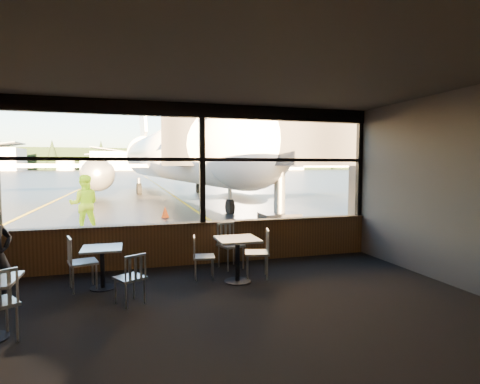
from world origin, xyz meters
name	(u,v)px	position (x,y,z in m)	size (l,w,h in m)	color
ground_plane	(134,172)	(0.00, 120.00, 0.00)	(520.00, 520.00, 0.00)	black
carpet_floor	(242,314)	(0.00, -3.00, 0.01)	(8.00, 6.00, 0.01)	black
ceiling	(242,69)	(0.00, -3.00, 3.50)	(8.00, 6.00, 0.04)	#38332D
wall_right	(464,190)	(4.00, -3.00, 1.75)	(0.04, 6.00, 3.50)	#504740
wall_back	(374,229)	(0.00, -6.00, 1.75)	(8.00, 0.04, 3.50)	#504740
window_sill	(203,243)	(0.00, 0.00, 0.45)	(8.00, 0.28, 0.90)	#553419
window_header	(202,111)	(0.00, 0.00, 3.35)	(8.00, 0.18, 0.30)	black
mullion_centre	(202,164)	(0.00, 0.00, 2.20)	(0.12, 0.12, 2.60)	black
mullion_right	(359,164)	(3.95, 0.00, 2.20)	(0.12, 0.12, 2.60)	black
window_transom	(202,160)	(0.00, 0.00, 2.30)	(8.00, 0.10, 0.08)	black
airliner	(172,119)	(1.62, 20.65, 5.69)	(31.05, 37.26, 11.38)	white
jet_bridge	(268,160)	(3.60, 5.50, 2.37)	(8.90, 10.87, 4.75)	#2D2D30
cafe_table_near	(237,260)	(0.36, -1.52, 0.41)	(0.75, 0.75, 0.83)	#AAA49C
cafe_table_mid	(102,268)	(-2.01, -1.20, 0.37)	(0.67, 0.67, 0.74)	#A59F98
chair_near_e	(257,253)	(0.80, -1.35, 0.48)	(0.52, 0.52, 0.95)	#B9B4A7
chair_near_w	(204,257)	(-0.19, -1.13, 0.42)	(0.46, 0.46, 0.84)	#B9B4A7
chair_near_n	(231,246)	(0.49, -0.58, 0.48)	(0.53, 0.53, 0.97)	beige
chair_mid_s	(130,278)	(-1.55, -2.11, 0.41)	(0.45, 0.45, 0.82)	#B5B0A3
chair_mid_w	(83,263)	(-2.33, -1.17, 0.48)	(0.52, 0.52, 0.96)	#B8B2A6
ground_crew	(84,204)	(-2.94, 4.77, 0.94)	(0.91, 0.71, 1.88)	#BFF219
cone_nose	(165,212)	(-0.12, 7.78, 0.23)	(0.34, 0.34, 0.47)	orange
cone_wing	(80,193)	(-4.86, 20.28, 0.26)	(0.37, 0.37, 0.51)	#F45F07
terminal_annex	(466,142)	(10.00, 2.50, 3.00)	(5.00, 7.00, 6.00)	gray
hangar_mid	(132,160)	(0.00, 185.00, 5.00)	(38.00, 15.00, 10.00)	silver
hangar_right	(252,159)	(60.00, 178.00, 6.00)	(50.00, 20.00, 12.00)	silver
fuel_tank_a	(65,164)	(-30.00, 182.00, 3.00)	(8.00, 8.00, 6.00)	silver
fuel_tank_b	(89,164)	(-20.00, 182.00, 3.00)	(8.00, 8.00, 6.00)	silver
fuel_tank_c	(111,164)	(-10.00, 182.00, 3.00)	(8.00, 8.00, 6.00)	silver
treeline	(132,159)	(0.00, 210.00, 6.00)	(360.00, 3.00, 12.00)	black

